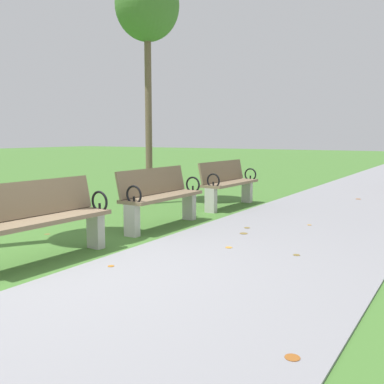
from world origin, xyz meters
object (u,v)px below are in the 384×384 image
park_bench_1 (42,218)px  tree_2 (147,8)px  park_bench_2 (160,196)px  park_bench_3 (228,182)px

park_bench_1 → tree_2: 5.46m
park_bench_2 → tree_2: size_ratio=0.35×
park_bench_1 → park_bench_3: same height
tree_2 → park_bench_3: bearing=17.4°
park_bench_1 → tree_2: (-1.56, 3.99, 3.39)m
park_bench_1 → park_bench_3: bearing=90.0°
park_bench_3 → tree_2: size_ratio=0.35×
park_bench_1 → park_bench_3: (-0.00, 4.48, 0.00)m
park_bench_1 → park_bench_2: 2.22m
park_bench_1 → park_bench_2: same height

